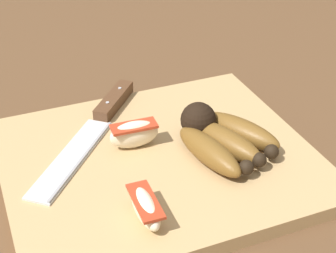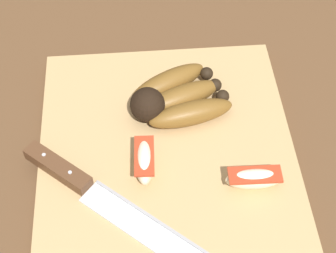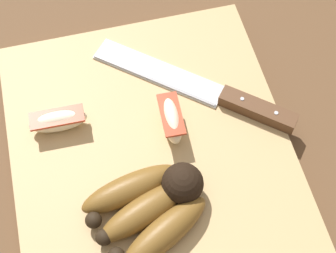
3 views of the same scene
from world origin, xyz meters
The scene contains 6 objects.
ground_plane centered at (0.00, 0.00, 0.00)m, with size 6.00×6.00×0.00m, color brown.
cutting_board centered at (0.00, 0.01, 0.01)m, with size 0.39×0.34×0.02m, color tan.
banana_bunch centered at (0.08, -0.01, 0.04)m, with size 0.13×0.14×0.05m.
chefs_knife centered at (-0.05, 0.11, 0.03)m, with size 0.20×0.23×0.02m.
apple_wedge_near centered at (-0.06, -0.09, 0.04)m, with size 0.03×0.07×0.03m.
apple_wedge_middle centered at (-0.02, 0.04, 0.04)m, with size 0.07×0.03×0.04m.
Camera 3 is at (0.30, -0.04, 0.61)m, focal length 58.15 mm.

